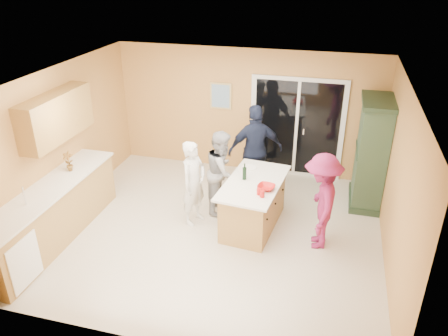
% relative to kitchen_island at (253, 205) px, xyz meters
% --- Properties ---
extents(floor, '(5.50, 5.50, 0.00)m').
position_rel_kitchen_island_xyz_m(floor, '(-0.61, -0.32, -0.40)').
color(floor, beige).
rests_on(floor, ground).
extents(ceiling, '(5.50, 5.00, 0.10)m').
position_rel_kitchen_island_xyz_m(ceiling, '(-0.61, -0.32, 2.20)').
color(ceiling, silver).
rests_on(ceiling, wall_back).
extents(wall_back, '(5.50, 0.10, 2.60)m').
position_rel_kitchen_island_xyz_m(wall_back, '(-0.61, 2.18, 0.90)').
color(wall_back, '#E69F5E').
rests_on(wall_back, ground).
extents(wall_front, '(5.50, 0.10, 2.60)m').
position_rel_kitchen_island_xyz_m(wall_front, '(-0.61, -2.82, 0.90)').
color(wall_front, '#E69F5E').
rests_on(wall_front, ground).
extents(wall_left, '(0.10, 5.00, 2.60)m').
position_rel_kitchen_island_xyz_m(wall_left, '(-3.36, -0.32, 0.90)').
color(wall_left, '#E69F5E').
rests_on(wall_left, ground).
extents(wall_right, '(0.10, 5.00, 2.60)m').
position_rel_kitchen_island_xyz_m(wall_right, '(2.14, -0.32, 0.90)').
color(wall_right, '#E69F5E').
rests_on(wall_right, ground).
extents(left_cabinet_run, '(0.65, 3.05, 1.24)m').
position_rel_kitchen_island_xyz_m(left_cabinet_run, '(-3.05, -1.37, 0.06)').
color(left_cabinet_run, '#A37A3F').
rests_on(left_cabinet_run, floor).
extents(upper_cabinets, '(0.35, 1.60, 0.75)m').
position_rel_kitchen_island_xyz_m(upper_cabinets, '(-3.18, -0.52, 1.48)').
color(upper_cabinets, '#A37A3F').
rests_on(upper_cabinets, wall_left).
extents(sliding_door, '(1.90, 0.07, 2.10)m').
position_rel_kitchen_island_xyz_m(sliding_door, '(0.44, 2.15, 0.65)').
color(sliding_door, silver).
rests_on(sliding_door, floor).
extents(framed_picture, '(0.46, 0.04, 0.56)m').
position_rel_kitchen_island_xyz_m(framed_picture, '(-1.16, 2.16, 1.20)').
color(framed_picture, tan).
rests_on(framed_picture, wall_back).
extents(kitchen_island, '(1.04, 1.70, 0.85)m').
position_rel_kitchen_island_xyz_m(kitchen_island, '(0.00, 0.00, 0.00)').
color(kitchen_island, '#A37A3F').
rests_on(kitchen_island, floor).
extents(green_hutch, '(0.58, 1.10, 2.01)m').
position_rel_kitchen_island_xyz_m(green_hutch, '(1.88, 1.33, 0.58)').
color(green_hutch, '#213523').
rests_on(green_hutch, floor).
extents(woman_white, '(0.52, 0.63, 1.50)m').
position_rel_kitchen_island_xyz_m(woman_white, '(-1.01, -0.13, 0.35)').
color(woman_white, silver).
rests_on(woman_white, floor).
extents(woman_grey, '(0.62, 0.78, 1.52)m').
position_rel_kitchen_island_xyz_m(woman_grey, '(-0.65, 0.40, 0.36)').
color(woman_grey, '#A0A0A2').
rests_on(woman_grey, floor).
extents(woman_navy, '(1.13, 0.84, 1.79)m').
position_rel_kitchen_island_xyz_m(woman_navy, '(-0.21, 1.17, 0.49)').
color(woman_navy, '#171D34').
rests_on(woman_navy, floor).
extents(woman_magenta, '(0.68, 1.07, 1.58)m').
position_rel_kitchen_island_xyz_m(woman_magenta, '(1.11, -0.27, 0.39)').
color(woman_magenta, '#932056').
rests_on(woman_magenta, floor).
extents(serving_bowl, '(0.32, 0.32, 0.07)m').
position_rel_kitchen_island_xyz_m(serving_bowl, '(0.24, -0.21, 0.49)').
color(serving_bowl, red).
rests_on(serving_bowl, kitchen_island).
extents(tulip_vase, '(0.20, 0.15, 0.35)m').
position_rel_kitchen_island_xyz_m(tulip_vase, '(-3.06, -0.57, 0.71)').
color(tulip_vase, red).
rests_on(tulip_vase, left_cabinet_run).
extents(tumbler_near, '(0.09, 0.09, 0.11)m').
position_rel_kitchen_island_xyz_m(tumbler_near, '(0.22, -0.47, 0.51)').
color(tumbler_near, red).
rests_on(tumbler_near, kitchen_island).
extents(tumbler_far, '(0.07, 0.07, 0.10)m').
position_rel_kitchen_island_xyz_m(tumbler_far, '(0.16, -0.40, 0.50)').
color(tumbler_far, red).
rests_on(tumbler_far, kitchen_island).
extents(wine_bottle, '(0.07, 0.07, 0.29)m').
position_rel_kitchen_island_xyz_m(wine_bottle, '(-0.17, 0.04, 0.57)').
color(wine_bottle, black).
rests_on(wine_bottle, kitchen_island).
extents(white_plate, '(0.27, 0.27, 0.02)m').
position_rel_kitchen_island_xyz_m(white_plate, '(-0.18, 0.49, 0.46)').
color(white_plate, white).
rests_on(white_plate, kitchen_island).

